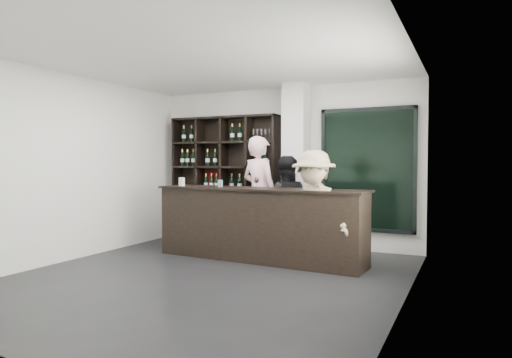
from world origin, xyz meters
The scene contains 12 objects.
floor centered at (0.00, 0.00, -0.01)m, with size 5.00×5.50×0.01m, color black.
wine_shelf centered at (-1.15, 2.57, 1.20)m, with size 2.20×0.35×2.40m, color black, non-canonical shape.
structural_column centered at (0.35, 2.47, 1.45)m, with size 0.40×0.40×2.90m, color silver.
glass_panel centered at (1.55, 2.69, 1.40)m, with size 1.60×0.08×2.10m.
tasting_counter centered at (0.17, 1.31, 0.57)m, with size 3.43×0.71×1.13m.
taster_pink centered at (-0.15, 2.01, 0.99)m, with size 0.72×0.47×1.98m, color #FFC1CA.
taster_black centered at (0.39, 1.85, 0.82)m, with size 0.79×0.62×1.63m, color black.
customer centered at (1.14, 1.05, 0.85)m, with size 1.10×0.63×1.70m, color tan.
wine_glass centered at (0.16, 1.24, 1.22)m, with size 0.08×0.08×0.19m, color white, non-canonical shape.
spit_cup centered at (-0.51, 1.30, 1.19)m, with size 0.09×0.09×0.12m, color silver.
napkin_stack centered at (1.22, 1.38, 1.14)m, with size 0.12×0.12×0.02m, color white.
card_stand centered at (-1.24, 1.27, 1.20)m, with size 0.10×0.05×0.14m, color white.
Camera 1 is at (3.15, -5.08, 1.53)m, focal length 32.00 mm.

